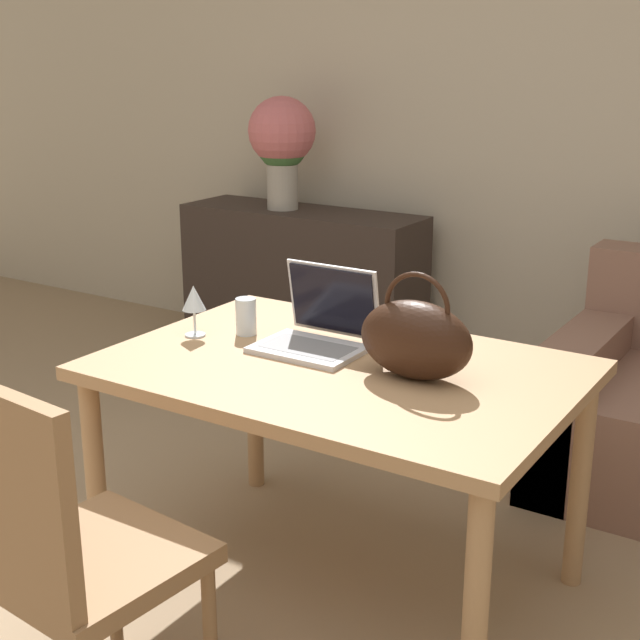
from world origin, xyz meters
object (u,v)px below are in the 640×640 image
at_px(laptop, 320,326).
at_px(drinking_glass, 246,316).
at_px(handbag, 416,339).
at_px(flower_vase, 282,140).
at_px(wine_glass, 194,300).
at_px(chair, 64,546).

xyz_separation_m(laptop, drinking_glass, (-0.26, -0.03, -0.01)).
distance_m(handbag, flower_vase, 2.33).
xyz_separation_m(laptop, wine_glass, (-0.39, -0.13, 0.05)).
height_order(laptop, drinking_glass, laptop).
bearing_deg(handbag, flower_vase, 133.79).
bearing_deg(chair, flower_vase, 120.08).
distance_m(chair, laptop, 1.02).
relative_size(laptop, wine_glass, 1.92).
relative_size(laptop, drinking_glass, 2.69).
bearing_deg(drinking_glass, laptop, 6.12).
relative_size(laptop, flower_vase, 0.55).
relative_size(wine_glass, flower_vase, 0.29).
relative_size(drinking_glass, wine_glass, 0.71).
xyz_separation_m(drinking_glass, wine_glass, (-0.13, -0.10, 0.06)).
bearing_deg(drinking_glass, flower_vase, 121.23).
bearing_deg(handbag, wine_glass, -177.44).
xyz_separation_m(handbag, flower_vase, (-1.60, 1.67, 0.31)).
distance_m(chair, drinking_glass, 1.01).
distance_m(wine_glass, handbag, 0.75).
xyz_separation_m(chair, wine_glass, (-0.32, 0.85, 0.33)).
height_order(chair, drinking_glass, chair).
bearing_deg(handbag, chair, -115.87).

